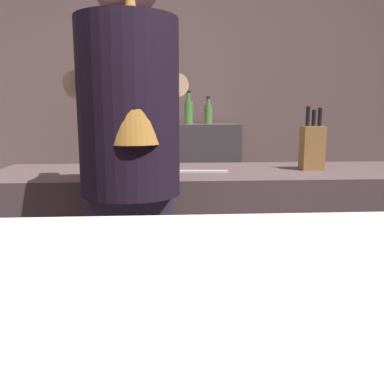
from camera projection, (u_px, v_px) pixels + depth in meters
name	position (u px, v px, depth m)	size (l,w,h in m)	color
wall_back	(154.00, 87.00, 3.32)	(5.20, 0.10, 2.70)	brown
prep_counter	(224.00, 262.00, 2.01)	(2.10, 0.60, 0.89)	#473737
back_shelf	(178.00, 194.00, 3.21)	(0.91, 0.36, 1.07)	#3B3436
bartender	(131.00, 166.00, 1.44)	(0.48, 0.54, 1.67)	#2F283E
knife_block	(312.00, 147.00, 1.93)	(0.10, 0.08, 0.29)	brown
mixing_bowl	(126.00, 166.00, 1.86)	(0.20, 0.20, 0.06)	#D14C32
chefs_knife	(201.00, 171.00, 1.87)	(0.24, 0.03, 0.01)	silver
bottle_vinegar	(158.00, 112.00, 3.02)	(0.06, 0.06, 0.23)	#C9CA7B
bottle_hot_sauce	(173.00, 114.00, 3.14)	(0.06, 0.06, 0.18)	#D7D085
bottle_soy	(188.00, 111.00, 3.10)	(0.06, 0.06, 0.24)	#4A8036
bottle_olive_oil	(208.00, 113.00, 3.16)	(0.06, 0.06, 0.20)	#507C3C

